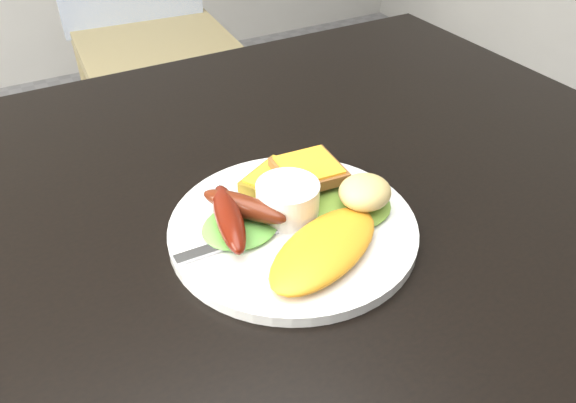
% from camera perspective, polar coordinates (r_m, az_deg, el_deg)
% --- Properties ---
extents(dining_table, '(1.20, 0.80, 0.04)m').
position_cam_1_polar(dining_table, '(0.60, -9.18, -3.36)').
color(dining_table, black).
rests_on(dining_table, ground).
extents(dining_chair, '(0.49, 0.49, 0.05)m').
position_cam_1_polar(dining_chair, '(1.84, -13.21, 14.86)').
color(dining_chair, tan).
rests_on(dining_chair, ground).
extents(plate, '(0.25, 0.25, 0.01)m').
position_cam_1_polar(plate, '(0.56, 0.50, -2.67)').
color(plate, white).
rests_on(plate, dining_table).
extents(lettuce_left, '(0.09, 0.08, 0.01)m').
position_cam_1_polar(lettuce_left, '(0.55, -4.87, -2.52)').
color(lettuce_left, '#5DA43E').
rests_on(lettuce_left, plate).
extents(lettuce_right, '(0.09, 0.08, 0.01)m').
position_cam_1_polar(lettuce_right, '(0.57, 6.29, -0.50)').
color(lettuce_right, olive).
rests_on(lettuce_right, plate).
extents(omelette, '(0.16, 0.12, 0.02)m').
position_cam_1_polar(omelette, '(0.51, 3.71, -4.78)').
color(omelette, orange).
rests_on(omelette, plate).
extents(sausage_a, '(0.05, 0.11, 0.03)m').
position_cam_1_polar(sausage_a, '(0.53, -6.03, -1.64)').
color(sausage_a, '#661D08').
rests_on(sausage_a, lettuce_left).
extents(sausage_b, '(0.07, 0.09, 0.02)m').
position_cam_1_polar(sausage_b, '(0.54, -4.51, -0.49)').
color(sausage_b, '#5E210F').
rests_on(sausage_b, lettuce_left).
extents(ramekin, '(0.08, 0.08, 0.04)m').
position_cam_1_polar(ramekin, '(0.56, -0.02, 0.13)').
color(ramekin, white).
rests_on(ramekin, plate).
extents(toast_a, '(0.09, 0.09, 0.01)m').
position_cam_1_polar(toast_a, '(0.60, -0.68, 1.99)').
color(toast_a, olive).
rests_on(toast_a, plate).
extents(toast_b, '(0.07, 0.07, 0.01)m').
position_cam_1_polar(toast_b, '(0.60, 2.11, 3.18)').
color(toast_b, brown).
rests_on(toast_b, toast_a).
extents(potato_salad, '(0.07, 0.07, 0.03)m').
position_cam_1_polar(potato_salad, '(0.56, 7.81, 0.96)').
color(potato_salad, beige).
rests_on(potato_salad, lettuce_right).
extents(fork, '(0.16, 0.02, 0.00)m').
position_cam_1_polar(fork, '(0.54, -3.54, -3.48)').
color(fork, '#ADAFB7').
rests_on(fork, plate).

